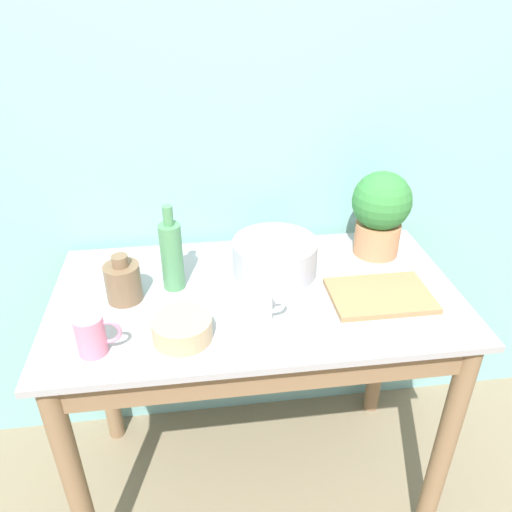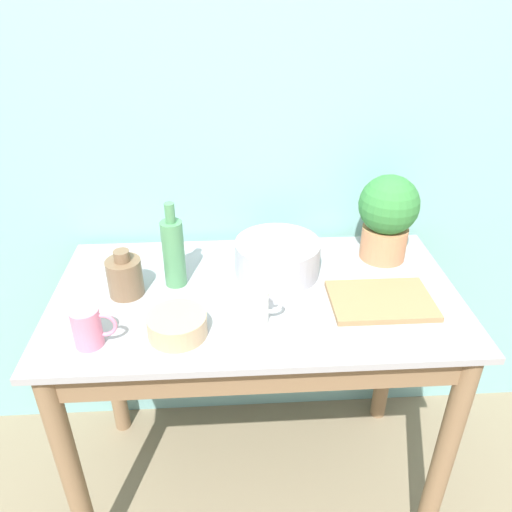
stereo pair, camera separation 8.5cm
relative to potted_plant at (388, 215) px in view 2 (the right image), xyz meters
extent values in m
cube|color=#7AB2B2|center=(-0.41, 0.20, 0.23)|extent=(6.00, 0.05, 2.40)
cylinder|color=#846647|center=(-0.94, -0.44, -0.57)|extent=(0.06, 0.06, 0.80)
cylinder|color=#846647|center=(0.11, -0.44, -0.57)|extent=(0.06, 0.06, 0.80)
cylinder|color=#846647|center=(-0.94, 0.09, -0.57)|extent=(0.06, 0.06, 0.80)
cylinder|color=#846647|center=(0.11, 0.09, -0.57)|extent=(0.06, 0.06, 0.80)
cube|color=#846647|center=(-0.41, -0.44, -0.22)|extent=(1.06, 0.02, 0.10)
cube|color=#9E9EA3|center=(-0.41, -0.17, -0.16)|extent=(1.16, 0.63, 0.02)
cylinder|color=tan|center=(0.00, 0.00, -0.10)|extent=(0.14, 0.14, 0.10)
sphere|color=#337A38|center=(0.00, 0.00, 0.03)|extent=(0.18, 0.18, 0.18)
cylinder|color=#A8A8B2|center=(-0.34, -0.07, -0.10)|extent=(0.25, 0.25, 0.10)
cylinder|color=#4C8C59|center=(-0.65, -0.11, -0.05)|extent=(0.06, 0.06, 0.20)
cylinder|color=#4C8C59|center=(-0.65, -0.11, 0.08)|extent=(0.03, 0.03, 0.06)
cylinder|color=brown|center=(-0.78, -0.16, -0.10)|extent=(0.10, 0.10, 0.11)
cylinder|color=brown|center=(-0.78, -0.16, -0.03)|extent=(0.04, 0.04, 0.03)
cylinder|color=white|center=(-0.43, -0.31, -0.10)|extent=(0.08, 0.08, 0.10)
torus|color=white|center=(-0.38, -0.31, -0.10)|extent=(0.07, 0.01, 0.07)
cylinder|color=pink|center=(-0.84, -0.38, -0.10)|extent=(0.07, 0.07, 0.10)
torus|color=pink|center=(-0.80, -0.38, -0.09)|extent=(0.07, 0.01, 0.07)
cylinder|color=tan|center=(-0.62, -0.35, -0.12)|extent=(0.15, 0.15, 0.06)
cube|color=#99754C|center=(-0.07, -0.25, -0.14)|extent=(0.28, 0.19, 0.02)
camera|label=1|loc=(-0.57, -1.34, 0.66)|focal=35.00mm
camera|label=2|loc=(-0.49, -1.35, 0.66)|focal=35.00mm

